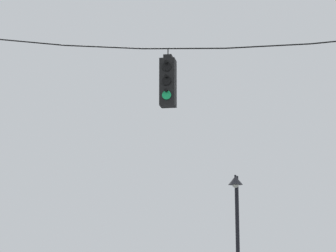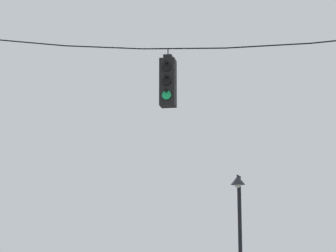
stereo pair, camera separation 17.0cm
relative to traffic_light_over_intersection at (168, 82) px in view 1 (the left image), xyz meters
The scene contains 3 objects.
span_wire 2.39m from the traffic_light_over_intersection, ahead, with size 12.99×0.03×0.57m.
traffic_light_over_intersection is the anchor object (origin of this frame).
street_lamp 6.82m from the traffic_light_over_intersection, 80.18° to the left, with size 0.44×0.77×4.75m.
Camera 1 is at (0.15, -14.27, 2.34)m, focal length 70.00 mm.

